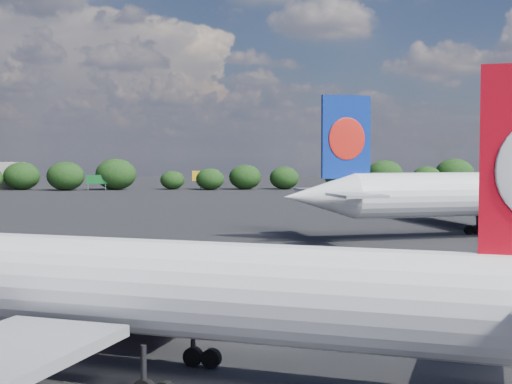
{
  "coord_description": "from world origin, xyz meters",
  "views": [
    {
      "loc": [
        12.62,
        -32.99,
        10.36
      ],
      "look_at": [
        16.0,
        12.0,
        8.0
      ],
      "focal_mm": 50.0,
      "sensor_mm": 36.0,
      "label": 1
    }
  ],
  "objects": [
    {
      "name": "ground",
      "position": [
        0.0,
        60.0,
        0.0
      ],
      "size": [
        500.0,
        500.0,
        0.0
      ],
      "primitive_type": "plane",
      "color": "black",
      "rests_on": "ground"
    },
    {
      "name": "qantas_airliner",
      "position": [
        10.89,
        -0.77,
        4.22
      ],
      "size": [
        40.67,
        39.16,
        13.84
      ],
      "color": "silver",
      "rests_on": "ground"
    },
    {
      "name": "china_southern_airliner",
      "position": [
        49.22,
        53.83,
        5.29
      ],
      "size": [
        53.11,
        50.71,
        17.37
      ],
      "color": "silver",
      "rests_on": "ground"
    },
    {
      "name": "highway_sign",
      "position": [
        -18.0,
        176.0,
        3.13
      ],
      "size": [
        6.0,
        0.3,
        4.5
      ],
      "color": "#125D24",
      "rests_on": "ground"
    },
    {
      "name": "billboard_yellow",
      "position": [
        12.0,
        182.0,
        3.87
      ],
      "size": [
        5.0,
        0.3,
        5.5
      ],
      "color": "yellow",
      "rests_on": "ground"
    },
    {
      "name": "horizon_treeline",
      "position": [
        3.06,
        179.54,
        4.12
      ],
      "size": [
        201.79,
        15.97,
        9.23
      ],
      "color": "black",
      "rests_on": "ground"
    }
  ]
}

